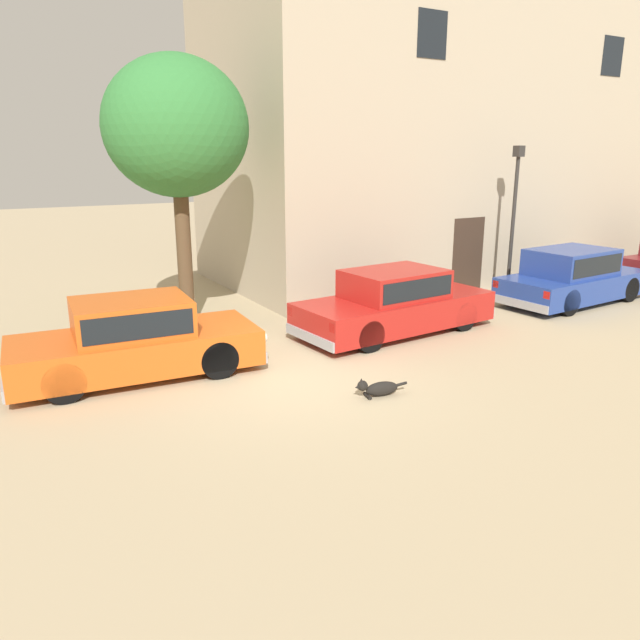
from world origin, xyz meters
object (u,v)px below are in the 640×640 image
parked_sedan_second (395,302)px  acacia_tree_left (177,129)px  stray_dog_spotted (378,388)px  parked_sedan_nearest (135,338)px  parked_sedan_third (573,276)px  street_lamp (515,203)px

parked_sedan_second → acacia_tree_left: bearing=137.6°
stray_dog_spotted → acacia_tree_left: acacia_tree_left is taller
parked_sedan_nearest → acacia_tree_left: acacia_tree_left is taller
parked_sedan_third → acacia_tree_left: 10.51m
stray_dog_spotted → street_lamp: bearing=-140.9°
stray_dog_spotted → street_lamp: (7.22, 4.09, 2.41)m
street_lamp → acacia_tree_left: 8.86m
parked_sedan_second → acacia_tree_left: (-3.73, 2.89, 3.62)m
parked_sedan_third → street_lamp: street_lamp is taller
parked_sedan_nearest → parked_sedan_third: (11.24, -0.19, 0.04)m
stray_dog_spotted → street_lamp: size_ratio=0.23×
parked_sedan_nearest → street_lamp: size_ratio=1.10×
parked_sedan_nearest → parked_sedan_third: 11.24m
parked_sedan_third → street_lamp: 2.44m
parked_sedan_nearest → parked_sedan_third: bearing=3.0°
parked_sedan_nearest → stray_dog_spotted: parked_sedan_nearest is taller
parked_sedan_third → stray_dog_spotted: parked_sedan_third is taller
street_lamp → acacia_tree_left: bearing=169.1°
stray_dog_spotted → parked_sedan_third: bearing=-151.9°
stray_dog_spotted → acacia_tree_left: 7.21m
parked_sedan_third → stray_dog_spotted: 8.57m
street_lamp → parked_sedan_second: bearing=-165.4°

